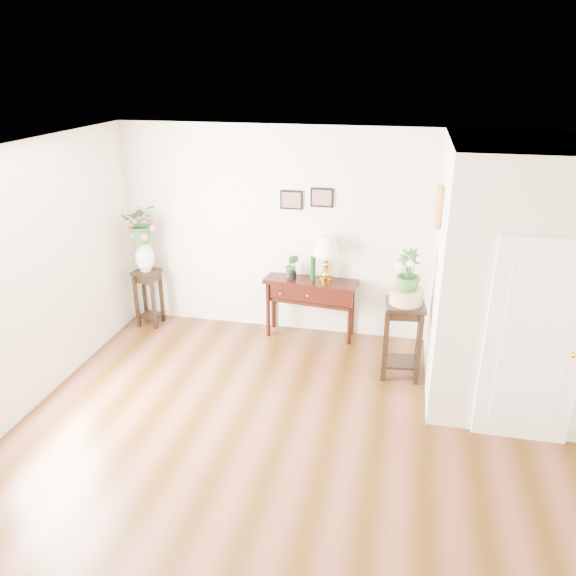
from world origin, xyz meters
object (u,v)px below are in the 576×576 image
(console_table, at_px, (310,308))
(plant_stand_b, at_px, (403,339))
(table_lamp, at_px, (326,256))
(plant_stand_a, at_px, (149,298))

(console_table, distance_m, plant_stand_b, 1.48)
(table_lamp, bearing_deg, plant_stand_a, -176.75)
(plant_stand_a, bearing_deg, table_lamp, 3.25)
(console_table, bearing_deg, plant_stand_a, -170.05)
(table_lamp, bearing_deg, console_table, 180.00)
(table_lamp, height_order, plant_stand_a, table_lamp)
(plant_stand_b, bearing_deg, plant_stand_a, 169.63)
(table_lamp, xyz_separation_m, plant_stand_b, (1.05, -0.79, -0.70))
(plant_stand_a, height_order, plant_stand_b, plant_stand_b)
(table_lamp, distance_m, plant_stand_a, 2.62)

